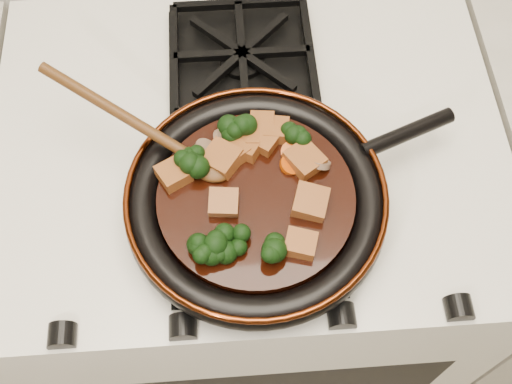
{
  "coord_description": "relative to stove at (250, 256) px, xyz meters",
  "views": [
    {
      "loc": [
        -0.03,
        1.17,
        1.69
      ],
      "look_at": [
        0.0,
        1.56,
        0.97
      ],
      "focal_mm": 45.0,
      "sensor_mm": 36.0,
      "label": 1
    }
  ],
  "objects": [
    {
      "name": "stove",
      "position": [
        0.0,
        0.0,
        0.0
      ],
      "size": [
        0.76,
        0.6,
        0.9
      ],
      "primitive_type": "cube",
      "color": "silver",
      "rests_on": "ground"
    },
    {
      "name": "broccoli_floret_1",
      "position": [
        -0.02,
        -0.03,
        0.52
      ],
      "size": [
        0.09,
        0.09,
        0.06
      ],
      "primitive_type": null,
      "rotation": [
        0.18,
        -0.0,
        0.82
      ],
      "color": "black",
      "rests_on": "braising_sauce"
    },
    {
      "name": "carrot_coin_2",
      "position": [
        -0.04,
        -0.08,
        0.51
      ],
      "size": [
        0.03,
        0.03,
        0.02
      ],
      "primitive_type": "cylinder",
      "rotation": [
        0.33,
        0.27,
        0.0
      ],
      "color": "#B93F05",
      "rests_on": "braising_sauce"
    },
    {
      "name": "tofu_cube_8",
      "position": [
        0.05,
        -0.2,
        0.52
      ],
      "size": [
        0.05,
        0.04,
        0.02
      ],
      "primitive_type": "cube",
      "rotation": [
        0.03,
        -0.05,
        2.85
      ],
      "color": "brown",
      "rests_on": "braising_sauce"
    },
    {
      "name": "carrot_coin_1",
      "position": [
        0.07,
        -0.15,
        0.51
      ],
      "size": [
        0.03,
        0.03,
        0.01
      ],
      "primitive_type": "cylinder",
      "rotation": [
        -0.08,
        -0.09,
        0.0
      ],
      "color": "#B93F05",
      "rests_on": "braising_sauce"
    },
    {
      "name": "tofu_cube_5",
      "position": [
        0.02,
        -0.05,
        0.52
      ],
      "size": [
        0.05,
        0.05,
        0.02
      ],
      "primitive_type": "cube",
      "rotation": [
        -0.01,
        -0.0,
        0.93
      ],
      "color": "brown",
      "rests_on": "braising_sauce"
    },
    {
      "name": "broccoli_floret_2",
      "position": [
        -0.06,
        -0.21,
        0.52
      ],
      "size": [
        0.08,
        0.09,
        0.07
      ],
      "primitive_type": null,
      "rotation": [
        0.11,
        0.24,
        1.96
      ],
      "color": "black",
      "rests_on": "braising_sauce"
    },
    {
      "name": "wooden_spoon",
      "position": [
        -0.12,
        -0.05,
        0.53
      ],
      "size": [
        0.15,
        0.11,
        0.26
      ],
      "rotation": [
        0.0,
        0.0,
        2.6
      ],
      "color": "#4B2A10",
      "rests_on": "braising_sauce"
    },
    {
      "name": "broccoli_floret_3",
      "position": [
        -0.06,
        -0.21,
        0.52
      ],
      "size": [
        0.08,
        0.08,
        0.07
      ],
      "primitive_type": null,
      "rotation": [
        -0.16,
        -0.18,
        1.86
      ],
      "color": "black",
      "rests_on": "braising_sauce"
    },
    {
      "name": "tofu_cube_3",
      "position": [
        0.07,
        -0.15,
        0.52
      ],
      "size": [
        0.05,
        0.06,
        0.03
      ],
      "primitive_type": "cube",
      "rotation": [
        0.1,
        -0.04,
        1.26
      ],
      "color": "brown",
      "rests_on": "braising_sauce"
    },
    {
      "name": "tofu_cube_7",
      "position": [
        0.07,
        -0.08,
        0.52
      ],
      "size": [
        0.06,
        0.06,
        0.02
      ],
      "primitive_type": "cube",
      "rotation": [
        0.01,
        0.04,
        0.6
      ],
      "color": "brown",
      "rests_on": "braising_sauce"
    },
    {
      "name": "skillet",
      "position": [
        0.0,
        -0.13,
        0.49
      ],
      "size": [
        0.46,
        0.35,
        0.05
      ],
      "rotation": [
        0.0,
        0.0,
        0.37
      ],
      "color": "black",
      "rests_on": "burner_grate_front"
    },
    {
      "name": "broccoli_floret_5",
      "position": [
        0.02,
        -0.22,
        0.52
      ],
      "size": [
        0.07,
        0.07,
        0.08
      ],
      "primitive_type": null,
      "rotation": [
        -0.12,
        -0.22,
        1.59
      ],
      "color": "black",
      "rests_on": "braising_sauce"
    },
    {
      "name": "tofu_cube_6",
      "position": [
        -0.1,
        -0.09,
        0.52
      ],
      "size": [
        0.05,
        0.05,
        0.02
      ],
      "primitive_type": "cube",
      "rotation": [
        -0.06,
        0.02,
        0.52
      ],
      "color": "brown",
      "rests_on": "braising_sauce"
    },
    {
      "name": "burner_grate_back",
      "position": [
        0.0,
        0.14,
        0.46
      ],
      "size": [
        0.23,
        0.23,
        0.03
      ],
      "primitive_type": null,
      "color": "black",
      "rests_on": "stove"
    },
    {
      "name": "carrot_coin_0",
      "position": [
        0.05,
        -0.07,
        0.51
      ],
      "size": [
        0.03,
        0.03,
        0.02
      ],
      "primitive_type": "cylinder",
      "rotation": [
        0.27,
        -0.02,
        0.0
      ],
      "color": "#B93F05",
      "rests_on": "braising_sauce"
    },
    {
      "name": "mushroom_slice_1",
      "position": [
        -0.04,
        -0.04,
        0.52
      ],
      "size": [
        0.03,
        0.03,
        0.03
      ],
      "primitive_type": "cylinder",
      "rotation": [
        0.84,
        0.0,
        1.61
      ],
      "color": "brown",
      "rests_on": "braising_sauce"
    },
    {
      "name": "carrot_coin_3",
      "position": [
        0.05,
        -0.09,
        0.51
      ],
      "size": [
        0.03,
        0.03,
        0.02
      ],
      "primitive_type": "cylinder",
      "rotation": [
        0.19,
        0.28,
        0.0
      ],
      "color": "#B93F05",
      "rests_on": "braising_sauce"
    },
    {
      "name": "tofu_cube_1",
      "position": [
        0.02,
        -0.02,
        0.52
      ],
      "size": [
        0.04,
        0.04,
        0.02
      ],
      "primitive_type": "cube",
      "rotation": [
        -0.05,
        0.04,
        1.43
      ],
      "color": "brown",
      "rests_on": "braising_sauce"
    },
    {
      "name": "tofu_cube_11",
      "position": [
        -0.0,
        -0.04,
        0.52
      ],
      "size": [
        0.04,
        0.04,
        0.02
      ],
      "primitive_type": "cube",
      "rotation": [
        0.05,
        0.09,
        3.01
      ],
      "color": "brown",
      "rests_on": "braising_sauce"
    },
    {
      "name": "broccoli_floret_0",
      "position": [
        0.06,
        -0.05,
        0.52
      ],
      "size": [
        0.08,
        0.08,
        0.06
      ],
      "primitive_type": null,
      "rotation": [
        -0.13,
        -0.06,
        0.62
      ],
      "color": "black",
      "rests_on": "braising_sauce"
    },
    {
      "name": "tofu_cube_9",
      "position": [
        -0.01,
        -0.06,
        0.52
      ],
      "size": [
        0.05,
        0.05,
        0.03
      ],
      "primitive_type": "cube",
      "rotation": [
        0.07,
        0.12,
        2.61
      ],
      "color": "brown",
      "rests_on": "braising_sauce"
    },
    {
      "name": "mushroom_slice_2",
      "position": [
        -0.06,
        -0.06,
        0.52
      ],
      "size": [
        0.04,
        0.04,
        0.02
      ],
      "primitive_type": "cylinder",
      "rotation": [
        0.56,
        0.0,
        1.97
      ],
      "color": "brown",
      "rests_on": "braising_sauce"
    },
    {
      "name": "broccoli_floret_4",
      "position": [
        -0.03,
        -0.2,
        0.52
      ],
      "size": [
        0.06,
        0.06,
        0.05
      ],
      "primitive_type": null,
      "rotation": [
        -0.02,
        -0.09,
        3.11
      ],
      "color": "black",
      "rests_on": "braising_sauce"
    },
    {
      "name": "tofu_cube_0",
      "position": [
        -0.04,
        -0.07,
        0.52
      ],
      "size": [
        0.06,
        0.06,
        0.03
      ],
      "primitive_type": "cube",
      "rotation": [
        -0.12,
        -0.1,
        0.91
      ],
      "color": "brown",
      "rests_on": "braising_sauce"
    },
    {
      "name": "burner_grate_front",
      "position": [
        0.0,
        -0.14,
        0.46
      ],
      "size": [
        0.23,
        0.23,
        0.03
      ],
      "primitive_type": null,
      "color": "black",
      "rests_on": "stove"
    },
    {
      "name": "tofu_cube_2",
      "position": [
        -0.02,
        -0.06,
        0.52
      ],
      "size": [
        0.05,
        0.05,
        0.03
      ],
      "primitive_type": "cube",
      "rotation": [
        -0.07,
        0.11,
        2.16
      ],
      "color": "brown",
      "rests_on": "braising_sauce"
    },
    {
      "name": "broccoli_floret_6",
      "position": [
        -0.08,
        -0.08,
        0.52
      ],
      "size": [
        0.07,
        0.07,
        0.06
      ],
      "primitive_type": null,
      "rotation": [
        0.02,
        0.08,
        1.5
      ],
      "color": "black",
      "rests_on": "braising_sauce"
    },
    {
      "name": "mushroom_slice_0",
      "position": [
        0.09,
        -0.09,
        0.52
      ],
      "size": [
        0.04,
        0.04,
        0.03
      ],
      "primitive_type": "cylinder",
      "rotation": [
        0.75,
        0.0,
        2.79
      ],
      "color": "brown",
      "rests_on": "braising_sauce"
    },
    {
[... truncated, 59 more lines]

